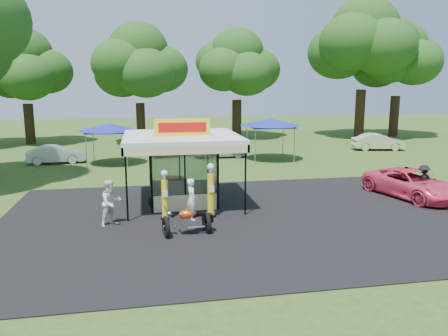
{
  "coord_description": "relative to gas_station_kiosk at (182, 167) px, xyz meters",
  "views": [
    {
      "loc": [
        -3.77,
        -15.73,
        5.77
      ],
      "look_at": [
        -0.12,
        4.0,
        1.88
      ],
      "focal_mm": 35.0,
      "sensor_mm": 36.0,
      "label": 1
    }
  ],
  "objects": [
    {
      "name": "ground",
      "position": [
        2.0,
        -4.99,
        -1.78
      ],
      "size": [
        120.0,
        120.0,
        0.0
      ],
      "primitive_type": "plane",
      "color": "#2A4A17",
      "rests_on": "ground"
    },
    {
      "name": "asphalt_apron",
      "position": [
        2.0,
        -2.99,
        -1.76
      ],
      "size": [
        20.0,
        14.0,
        0.04
      ],
      "primitive_type": "cube",
      "color": "black",
      "rests_on": "ground"
    },
    {
      "name": "gas_station_kiosk",
      "position": [
        0.0,
        0.0,
        0.0
      ],
      "size": [
        5.4,
        5.4,
        4.18
      ],
      "color": "white",
      "rests_on": "ground"
    },
    {
      "name": "gas_pump_left",
      "position": [
        -0.97,
        -2.55,
        -0.73
      ],
      "size": [
        0.41,
        0.41,
        2.19
      ],
      "color": "black",
      "rests_on": "ground"
    },
    {
      "name": "gas_pump_right",
      "position": [
        1.02,
        -2.55,
        -0.63
      ],
      "size": [
        0.45,
        0.45,
        2.41
      ],
      "color": "black",
      "rests_on": "ground"
    },
    {
      "name": "motorcycle",
      "position": [
        -0.11,
        -4.57,
        -0.89
      ],
      "size": [
        2.0,
        1.16,
        2.3
      ],
      "rotation": [
        0.0,
        0.0,
        0.14
      ],
      "color": "black",
      "rests_on": "ground"
    },
    {
      "name": "spare_tires",
      "position": [
        -1.32,
        -0.92,
        -1.45
      ],
      "size": [
        0.84,
        0.79,
        0.69
      ],
      "rotation": [
        0.0,
        0.0,
        0.59
      ],
      "color": "black",
      "rests_on": "ground"
    },
    {
      "name": "kiosk_car",
      "position": [
        -0.0,
        2.21,
        -1.3
      ],
      "size": [
        2.82,
        1.13,
        0.96
      ],
      "primitive_type": "imported",
      "rotation": [
        0.0,
        0.0,
        1.57
      ],
      "color": "yellow",
      "rests_on": "ground"
    },
    {
      "name": "pink_sedan",
      "position": [
        11.68,
        -1.06,
        -1.05
      ],
      "size": [
        3.57,
        5.66,
        1.46
      ],
      "primitive_type": "imported",
      "rotation": [
        0.0,
        0.0,
        0.23
      ],
      "color": "#F34267",
      "rests_on": "ground"
    },
    {
      "name": "spectator_west",
      "position": [
        -3.19,
        -2.87,
        -0.82
      ],
      "size": [
        1.18,
        1.15,
        1.92
      ],
      "primitive_type": "imported",
      "rotation": [
        0.0,
        0.0,
        0.68
      ],
      "color": "white",
      "rests_on": "ground"
    },
    {
      "name": "spectator_east_a",
      "position": [
        12.41,
        -0.92,
        -0.95
      ],
      "size": [
        1.1,
        0.66,
        1.66
      ],
      "primitive_type": "imported",
      "rotation": [
        0.0,
        0.0,
        3.18
      ],
      "color": "black",
      "rests_on": "ground"
    },
    {
      "name": "spectator_east_b",
      "position": [
        11.63,
        -0.6,
        -1.02
      ],
      "size": [
        0.95,
        0.55,
        1.52
      ],
      "primitive_type": "imported",
      "rotation": [
        0.0,
        0.0,
        2.93
      ],
      "color": "gray",
      "rests_on": "ground"
    },
    {
      "name": "bg_car_a",
      "position": [
        -8.15,
        12.57,
        -1.12
      ],
      "size": [
        4.16,
        1.82,
        1.33
      ],
      "primitive_type": "imported",
      "rotation": [
        0.0,
        0.0,
        1.68
      ],
      "color": "beige",
      "rests_on": "ground"
    },
    {
      "name": "bg_car_b",
      "position": [
        0.79,
        14.58,
        -1.15
      ],
      "size": [
        4.74,
        3.45,
        1.27
      ],
      "primitive_type": "imported",
      "rotation": [
        0.0,
        0.0,
        2.0
      ],
      "color": "#AB310D",
      "rests_on": "ground"
    },
    {
      "name": "bg_car_c",
      "position": [
        4.14,
        12.99,
        -1.07
      ],
      "size": [
        4.22,
        1.83,
        1.42
      ],
      "primitive_type": "imported",
      "rotation": [
        0.0,
        0.0,
        1.53
      ],
      "color": "#A2A1A6",
      "rests_on": "ground"
    },
    {
      "name": "bg_car_e",
      "position": [
        18.51,
        14.26,
        -1.05
      ],
      "size": [
        4.63,
        2.29,
        1.46
      ],
      "primitive_type": "imported",
      "rotation": [
        0.0,
        0.0,
        1.39
      ],
      "color": "#C0C294",
      "rests_on": "ground"
    },
    {
      "name": "tent_west",
      "position": [
        -4.24,
        11.49,
        0.89
      ],
      "size": [
        4.23,
        4.23,
        2.95
      ],
      "rotation": [
        0.0,
        0.0,
        -0.07
      ],
      "color": "gray",
      "rests_on": "ground"
    },
    {
      "name": "tent_east",
      "position": [
        7.69,
        11.17,
        1.09
      ],
      "size": [
        4.54,
        4.54,
        3.18
      ],
      "rotation": [
        0.0,
        0.0,
        -0.03
      ],
      "color": "gray",
      "rests_on": "ground"
    },
    {
      "name": "oak_far_b",
      "position": [
        -12.61,
        24.21,
        5.05
      ],
      "size": [
        8.98,
        8.98,
        10.71
      ],
      "color": "black",
      "rests_on": "ground"
    },
    {
      "name": "oak_far_c",
      "position": [
        -2.0,
        22.05,
        5.29
      ],
      "size": [
        9.46,
        9.46,
        11.15
      ],
      "color": "black",
      "rests_on": "ground"
    },
    {
      "name": "oak_far_d",
      "position": [
        8.17,
        25.4,
        5.39
      ],
      "size": [
        9.46,
        9.46,
        11.26
      ],
      "color": "black",
      "rests_on": "ground"
    },
    {
      "name": "oak_far_e",
      "position": [
        21.23,
        23.08,
        7.34
      ],
      "size": [
        12.01,
        12.01,
        14.29
      ],
      "color": "black",
      "rests_on": "ground"
    },
    {
      "name": "oak_far_f",
      "position": [
        25.56,
        23.49,
        5.94
      ],
      "size": [
        9.99,
        9.99,
        12.04
      ],
      "color": "black",
      "rests_on": "ground"
    }
  ]
}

